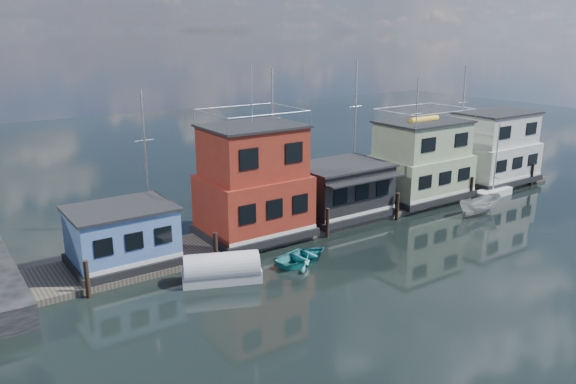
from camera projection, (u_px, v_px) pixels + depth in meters
ground at (466, 267)px, 35.61m from camera, size 160.00×160.00×0.00m
dock at (345, 215)px, 45.08m from camera, size 48.00×5.00×0.40m
houseboat_blue at (122, 236)px, 34.78m from camera, size 6.40×4.90×3.66m
houseboat_red at (253, 183)px, 39.40m from camera, size 7.40×5.90×11.86m
houseboat_dark at (341, 189)px, 44.18m from camera, size 7.40×6.10×4.06m
houseboat_green at (421, 161)px, 48.76m from camera, size 8.40×5.90×7.03m
houseboat_white at (493, 148)px, 54.18m from camera, size 8.40×5.90×6.66m
pilings at (365, 214)px, 42.43m from camera, size 42.28×0.28×2.20m
background_masts at (344, 132)px, 50.94m from camera, size 36.40×0.16×12.00m
tarp_runabout at (222, 270)px, 33.41m from camera, size 4.99×3.42×1.89m
motorboat at (480, 205)px, 45.53m from camera, size 4.29×2.17×1.58m
dinghy_teal at (303, 256)px, 36.18m from camera, size 4.33×3.36×0.82m
day_sailer at (493, 192)px, 50.70m from camera, size 4.29×1.68×6.64m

